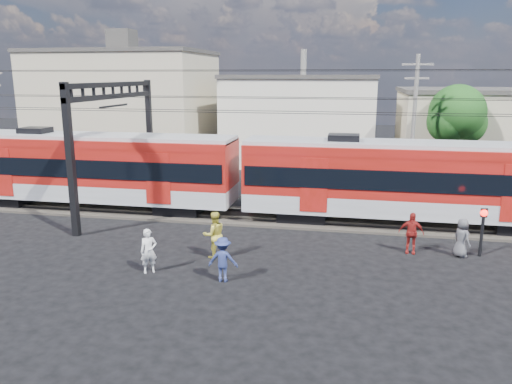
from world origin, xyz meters
TOP-DOWN VIEW (x-y plane):
  - ground at (0.00, 0.00)m, footprint 120.00×120.00m
  - track_bed at (0.00, 8.00)m, footprint 70.00×3.40m
  - rail_near at (0.00, 7.25)m, footprint 70.00×0.12m
  - rail_far at (0.00, 8.75)m, footprint 70.00×0.12m
  - commuter_train at (5.42, 8.00)m, footprint 50.30×3.08m
  - catenary at (-8.65, 8.00)m, footprint 70.00×9.30m
  - building_west at (-17.00, 24.00)m, footprint 14.28×10.20m
  - building_midwest at (-2.00, 27.00)m, footprint 12.24×12.24m
  - building_mideast at (14.00, 24.00)m, footprint 16.32×10.20m
  - utility_pole_mid at (6.00, 15.00)m, footprint 1.80×0.24m
  - tree_near at (9.19, 18.09)m, footprint 3.82×3.64m
  - pedestrian_a at (-4.89, -0.04)m, footprint 0.74×0.67m
  - pedestrian_b at (-2.90, 1.98)m, footprint 1.19×1.12m
  - pedestrian_c at (-1.94, -0.30)m, footprint 1.11×0.68m
  - pedestrian_d at (5.02, 4.07)m, footprint 1.07×0.54m
  - pedestrian_e at (7.00, 4.03)m, footprint 0.87×0.94m
  - crossing_signal at (7.80, 4.22)m, footprint 0.30×0.30m

SIDE VIEW (x-z plane):
  - ground at x=0.00m, z-range 0.00..0.00m
  - track_bed at x=0.00m, z-range 0.00..0.12m
  - rail_near at x=0.00m, z-range 0.12..0.24m
  - rail_far at x=0.00m, z-range 0.12..0.24m
  - pedestrian_e at x=7.00m, z-range 0.00..1.62m
  - pedestrian_c at x=-1.94m, z-range 0.00..1.67m
  - pedestrian_a at x=-4.89m, z-range 0.00..1.70m
  - pedestrian_d at x=5.02m, z-range 0.00..1.76m
  - pedestrian_b at x=-2.90m, z-range 0.00..1.94m
  - crossing_signal at x=7.80m, z-range 0.40..2.44m
  - commuter_train at x=5.42m, z-range 0.31..4.49m
  - building_mideast at x=14.00m, z-range 0.01..6.31m
  - building_midwest at x=-2.00m, z-range 0.01..7.31m
  - utility_pole_mid at x=6.00m, z-range 0.28..8.78m
  - building_west at x=-17.00m, z-range 0.01..9.31m
  - tree_near at x=9.19m, z-range 1.30..8.02m
  - catenary at x=-8.65m, z-range 1.38..8.89m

